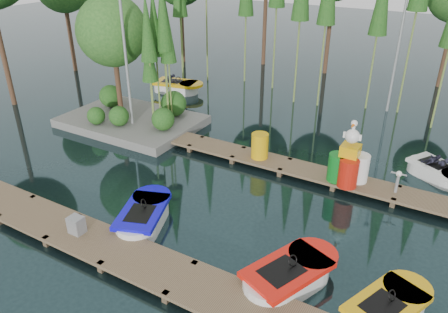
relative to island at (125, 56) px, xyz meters
The scene contains 15 objects.
ground_plane 7.79m from the island, 27.58° to the right, with size 90.00×90.00×0.00m, color #1A2F32.
near_dock 10.44m from the island, 51.04° to the right, with size 18.00×1.50×0.50m.
far_dock 7.91m from the island, ahead, with size 15.00×1.20×0.50m.
island is the anchor object (origin of this frame).
lamp_island 1.56m from the island, 44.71° to the right, with size 0.30×0.30×7.25m.
lamp_rear 12.91m from the island, 36.82° to the left, with size 0.30×0.30×7.25m.
boat_blue 9.02m from the island, 46.28° to the right, with size 2.07×2.95×0.91m.
boat_red 12.88m from the island, 30.52° to the right, with size 2.28×3.15×0.97m.
boat_yellow_near 14.89m from the island, 25.26° to the right, with size 2.03×2.79×0.86m.
boat_yellow_far 5.59m from the island, 98.82° to the left, with size 3.14×1.84×1.48m.
boat_white_far 13.79m from the island, ahead, with size 2.76×2.27×1.20m.
utility_cabinet 9.51m from the island, 58.49° to the right, with size 0.42×0.36×0.52m, color gray.
yellow_barrel 7.65m from the island, ahead, with size 0.66×0.66×0.99m, color #E3A80B.
drum_cluster 10.97m from the island, ahead, with size 1.33×1.22×2.30m.
seagull_post 12.57m from the island, ahead, with size 0.50×0.27×0.80m.
Camera 1 is at (7.38, -11.26, 8.05)m, focal length 35.00 mm.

